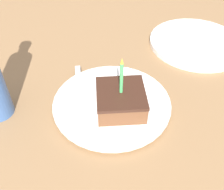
{
  "coord_description": "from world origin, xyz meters",
  "views": [
    {
      "loc": [
        0.38,
        -0.03,
        0.4
      ],
      "look_at": [
        0.0,
        -0.01,
        0.04
      ],
      "focal_mm": 42.0,
      "sensor_mm": 36.0,
      "label": 1
    }
  ],
  "objects_px": {
    "plate": "(112,105)",
    "fork": "(79,99)",
    "side_plate": "(196,43)",
    "cake_slice": "(121,100)"
  },
  "relations": [
    {
      "from": "plate",
      "to": "fork",
      "type": "relative_size",
      "value": 1.26
    },
    {
      "from": "fork",
      "to": "side_plate",
      "type": "relative_size",
      "value": 0.76
    },
    {
      "from": "cake_slice",
      "to": "side_plate",
      "type": "height_order",
      "value": "cake_slice"
    },
    {
      "from": "plate",
      "to": "fork",
      "type": "height_order",
      "value": "fork"
    },
    {
      "from": "fork",
      "to": "side_plate",
      "type": "height_order",
      "value": "fork"
    },
    {
      "from": "cake_slice",
      "to": "fork",
      "type": "xyz_separation_m",
      "value": [
        -0.03,
        -0.08,
        -0.02
      ]
    },
    {
      "from": "side_plate",
      "to": "cake_slice",
      "type": "bearing_deg",
      "value": -44.15
    },
    {
      "from": "cake_slice",
      "to": "fork",
      "type": "bearing_deg",
      "value": -109.43
    },
    {
      "from": "side_plate",
      "to": "plate",
      "type": "bearing_deg",
      "value": -47.96
    },
    {
      "from": "plate",
      "to": "side_plate",
      "type": "height_order",
      "value": "plate"
    }
  ]
}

